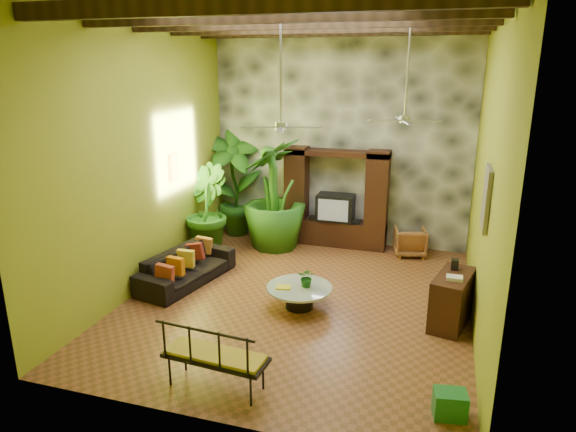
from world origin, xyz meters
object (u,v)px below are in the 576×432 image
(entertainment_center, at_px, (336,205))
(iron_bench, at_px, (213,354))
(ceiling_fan_back, at_px, (405,108))
(tall_plant_b, at_px, (205,210))
(wicker_armchair, at_px, (410,242))
(green_bin, at_px, (450,404))
(side_console, at_px, (452,300))
(ceiling_fan_front, at_px, (281,113))
(sofa, at_px, (186,267))
(coffee_table, at_px, (299,294))
(tall_plant_c, at_px, (274,194))
(tall_plant_a, at_px, (234,181))

(entertainment_center, bearing_deg, iron_bench, -93.09)
(ceiling_fan_back, bearing_deg, tall_plant_b, 173.35)
(wicker_armchair, bearing_deg, ceiling_fan_back, 72.02)
(ceiling_fan_back, relative_size, green_bin, 4.76)
(wicker_armchair, xyz_separation_m, side_console, (0.89, -3.08, 0.13))
(iron_bench, bearing_deg, ceiling_fan_front, 91.71)
(ceiling_fan_front, bearing_deg, ceiling_fan_back, 41.63)
(sofa, height_order, coffee_table, sofa)
(tall_plant_b, xyz_separation_m, tall_plant_c, (1.34, 0.85, 0.27))
(ceiling_fan_back, relative_size, sofa, 0.85)
(tall_plant_a, bearing_deg, tall_plant_b, -93.39)
(ceiling_fan_front, height_order, side_console, ceiling_fan_front)
(ceiling_fan_front, relative_size, coffee_table, 1.61)
(coffee_table, bearing_deg, side_console, 3.73)
(coffee_table, bearing_deg, ceiling_fan_front, -159.65)
(tall_plant_c, relative_size, side_console, 2.35)
(ceiling_fan_back, height_order, sofa, ceiling_fan_back)
(sofa, relative_size, wicker_armchair, 3.18)
(ceiling_fan_front, bearing_deg, iron_bench, -92.89)
(sofa, distance_m, iron_bench, 3.65)
(tall_plant_b, bearing_deg, ceiling_fan_back, -6.65)
(entertainment_center, xyz_separation_m, tall_plant_c, (-1.31, -0.59, 0.32))
(entertainment_center, relative_size, coffee_table, 2.08)
(iron_bench, xyz_separation_m, green_bin, (2.98, 0.37, -0.37))
(wicker_armchair, xyz_separation_m, green_bin, (0.89, -5.52, -0.14))
(tall_plant_a, xyz_separation_m, green_bin, (5.21, -5.72, -1.20))
(ceiling_fan_back, relative_size, tall_plant_b, 0.91)
(wicker_armchair, distance_m, iron_bench, 6.25)
(tall_plant_b, distance_m, tall_plant_c, 1.61)
(iron_bench, bearing_deg, entertainment_center, 91.51)
(ceiling_fan_back, bearing_deg, wicker_armchair, 84.84)
(tall_plant_c, height_order, iron_bench, tall_plant_c)
(tall_plant_a, height_order, iron_bench, tall_plant_a)
(coffee_table, bearing_deg, ceiling_fan_back, 44.72)
(coffee_table, bearing_deg, wicker_armchair, 62.85)
(ceiling_fan_front, height_order, tall_plant_a, ceiling_fan_front)
(tall_plant_c, height_order, coffee_table, tall_plant_c)
(tall_plant_b, bearing_deg, tall_plant_c, 32.36)
(ceiling_fan_front, relative_size, sofa, 0.85)
(tall_plant_a, xyz_separation_m, iron_bench, (2.24, -6.08, -0.82))
(iron_bench, bearing_deg, side_console, 47.94)
(tall_plant_b, height_order, iron_bench, tall_plant_b)
(tall_plant_a, distance_m, green_bin, 7.83)
(sofa, distance_m, wicker_armchair, 4.98)
(entertainment_center, bearing_deg, tall_plant_b, -151.47)
(wicker_armchair, height_order, side_console, side_console)
(entertainment_center, xyz_separation_m, sofa, (-2.33, -3.02, -0.65))
(ceiling_fan_back, xyz_separation_m, side_console, (1.05, -1.32, -2.97))
(ceiling_fan_back, distance_m, coffee_table, 3.79)
(green_bin, bearing_deg, sofa, 151.72)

